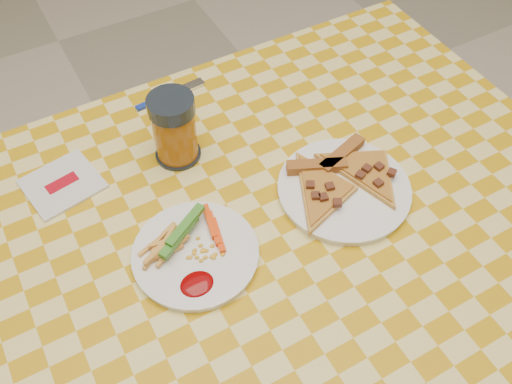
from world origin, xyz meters
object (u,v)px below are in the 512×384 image
Objects in this scene: table at (246,256)px; plate_left at (196,255)px; plate_right at (344,190)px; drink_glass at (174,129)px.

table is 0.12m from plate_left.
plate_right is 0.32m from drink_glass.
table is 9.20× the size of drink_glass.
drink_glass is (0.07, 0.22, 0.06)m from plate_left.
table is at bearing 2.27° from plate_left.
plate_left is at bearing -177.73° from table.
plate_right is at bearing -45.70° from drink_glass.
drink_glass reaches higher than table.
table is 6.27× the size of plate_left.
plate_left and plate_right have the same top height.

